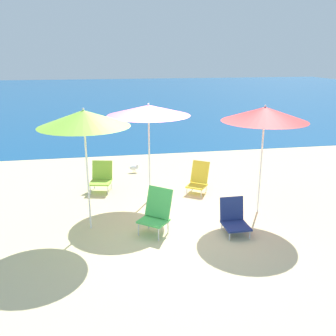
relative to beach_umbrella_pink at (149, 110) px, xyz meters
The scene contains 10 objects.
ground_plane 2.35m from the beach_umbrella_pink, 75.75° to the right, with size 60.00×60.00×0.00m, color beige.
sea_water 24.18m from the beach_umbrella_pink, 89.38° to the left, with size 60.00×40.00×0.01m.
beach_umbrella_pink is the anchor object (origin of this frame).
beach_umbrella_lime 1.85m from the beach_umbrella_pink, 136.53° to the right, with size 1.68×1.68×2.35m.
beach_umbrella_red 2.46m from the beach_umbrella_pink, 26.98° to the right, with size 1.74×1.74×2.30m.
beach_chair_yellow 2.16m from the beach_umbrella_pink, 13.64° to the left, with size 0.66×0.68×0.75m.
beach_chair_lime 2.22m from the beach_umbrella_pink, 141.86° to the left, with size 0.62×0.68×0.72m.
beach_chair_green 2.35m from the beach_umbrella_pink, 93.37° to the right, with size 0.73×0.73×0.86m.
beach_chair_navy 2.96m from the beach_umbrella_pink, 54.72° to the right, with size 0.47×0.57×0.65m.
seagull 2.93m from the beach_umbrella_pink, 93.98° to the left, with size 0.27×0.11×0.23m.
Camera 1 is at (-1.32, -7.07, 3.28)m, focal length 40.00 mm.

